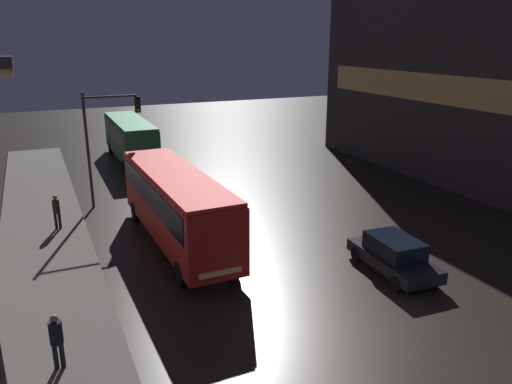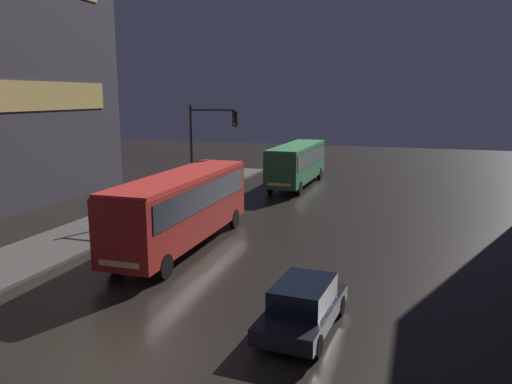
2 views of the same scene
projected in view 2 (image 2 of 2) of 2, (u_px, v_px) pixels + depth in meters
The scene contains 7 objects.
ground_plane at pixel (131, 362), 13.33m from camera, with size 120.00×120.00×0.00m, color black.
sidewalk_left at pixel (85, 233), 25.43m from camera, with size 4.00×48.00×0.15m.
bus_near at pixel (182, 203), 23.02m from camera, with size 2.66×10.87×3.45m.
bus_far at pixel (297, 161), 38.82m from camera, with size 2.47×10.05×3.24m.
car_taxi at pixel (303, 305), 15.04m from camera, with size 2.08×4.38×1.51m.
pedestrian_near at pixel (136, 199), 28.48m from camera, with size 0.46×0.46×1.73m.
traffic_light_main at pixel (207, 141), 29.85m from camera, with size 3.11×0.35×6.45m.
Camera 2 is at (7.03, -10.54, 7.00)m, focal length 35.00 mm.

